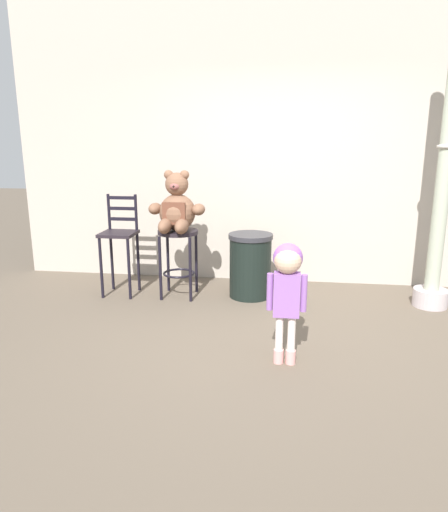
{
  "coord_description": "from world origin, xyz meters",
  "views": [
    {
      "loc": [
        0.09,
        -3.6,
        1.66
      ],
      "look_at": [
        -0.48,
        0.5,
        0.63
      ],
      "focal_mm": 32.32,
      "sensor_mm": 36.0,
      "label": 1
    }
  ],
  "objects_px": {
    "trash_bin": "(250,265)",
    "bar_chair_empty": "(120,239)",
    "bar_stool_with_teddy": "(178,248)",
    "child_walking": "(287,278)",
    "lamppost": "(441,200)",
    "teddy_bear": "(177,209)"
  },
  "relations": [
    {
      "from": "child_walking",
      "to": "bar_chair_empty",
      "type": "distance_m",
      "value": 2.33
    },
    {
      "from": "teddy_bear",
      "to": "bar_chair_empty",
      "type": "relative_size",
      "value": 0.58
    },
    {
      "from": "bar_stool_with_teddy",
      "to": "teddy_bear",
      "type": "height_order",
      "value": "teddy_bear"
    },
    {
      "from": "bar_chair_empty",
      "to": "child_walking",
      "type": "bearing_deg",
      "value": -38.31
    },
    {
      "from": "trash_bin",
      "to": "teddy_bear",
      "type": "bearing_deg",
      "value": -170.9
    },
    {
      "from": "bar_stool_with_teddy",
      "to": "child_walking",
      "type": "distance_m",
      "value": 1.86
    },
    {
      "from": "child_walking",
      "to": "lamppost",
      "type": "bearing_deg",
      "value": 31.08
    },
    {
      "from": "teddy_bear",
      "to": "lamppost",
      "type": "bearing_deg",
      "value": 1.46
    },
    {
      "from": "teddy_bear",
      "to": "trash_bin",
      "type": "relative_size",
      "value": 0.91
    },
    {
      "from": "lamppost",
      "to": "bar_chair_empty",
      "type": "relative_size",
      "value": 2.54
    },
    {
      "from": "child_walking",
      "to": "lamppost",
      "type": "distance_m",
      "value": 2.13
    },
    {
      "from": "bar_stool_with_teddy",
      "to": "teddy_bear",
      "type": "bearing_deg",
      "value": -90.0
    },
    {
      "from": "teddy_bear",
      "to": "lamppost",
      "type": "distance_m",
      "value": 2.65
    },
    {
      "from": "bar_stool_with_teddy",
      "to": "bar_chair_empty",
      "type": "distance_m",
      "value": 0.66
    },
    {
      "from": "bar_stool_with_teddy",
      "to": "trash_bin",
      "type": "distance_m",
      "value": 0.8
    },
    {
      "from": "bar_stool_with_teddy",
      "to": "lamppost",
      "type": "relative_size",
      "value": 0.27
    },
    {
      "from": "teddy_bear",
      "to": "bar_chair_empty",
      "type": "height_order",
      "value": "teddy_bear"
    },
    {
      "from": "teddy_bear",
      "to": "bar_chair_empty",
      "type": "bearing_deg",
      "value": 176.99
    },
    {
      "from": "teddy_bear",
      "to": "trash_bin",
      "type": "xyz_separation_m",
      "value": [
        0.77,
        0.12,
        -0.62
      ]
    },
    {
      "from": "bar_chair_empty",
      "to": "trash_bin",
      "type": "bearing_deg",
      "value": 3.58
    },
    {
      "from": "trash_bin",
      "to": "bar_chair_empty",
      "type": "bearing_deg",
      "value": -176.42
    },
    {
      "from": "trash_bin",
      "to": "lamppost",
      "type": "distance_m",
      "value": 2.02
    }
  ]
}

